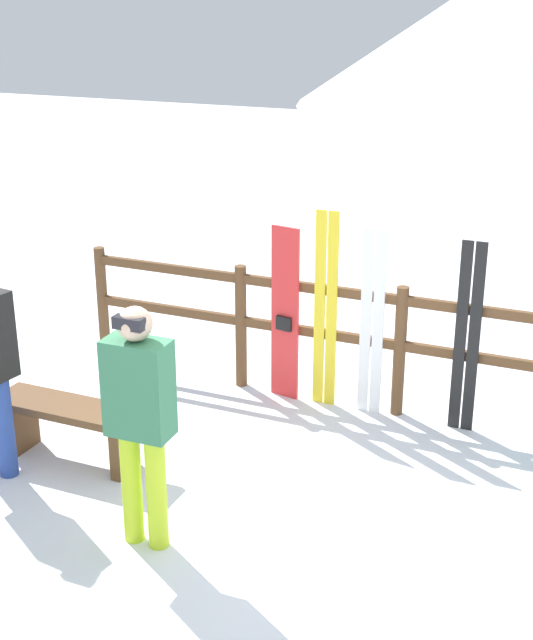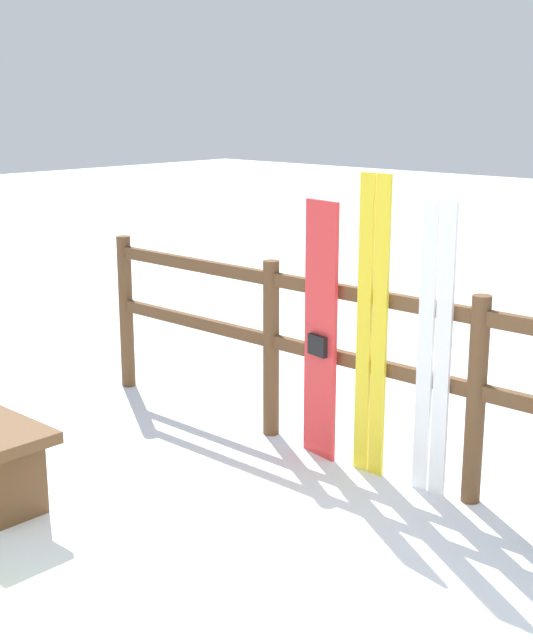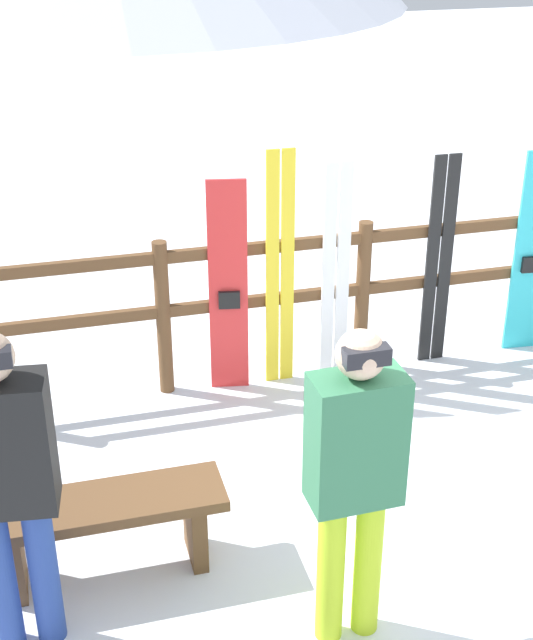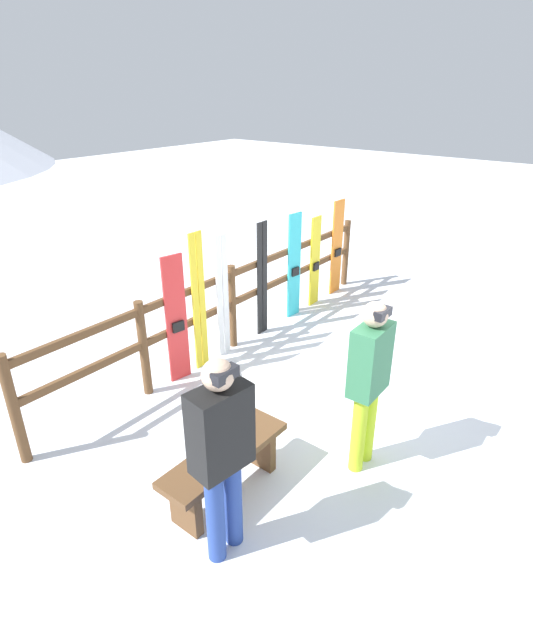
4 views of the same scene
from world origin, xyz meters
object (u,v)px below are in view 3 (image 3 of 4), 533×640
object	(u,v)px
person_plaid_green	(355,469)
person_black	(7,475)
ski_pair_white	(336,272)
ski_pair_yellow	(280,271)
snowboard_red	(228,289)
ski_pair_black	(439,262)
snowboard_cyan	(531,254)
bench	(105,520)

from	to	relation	value
person_plaid_green	person_black	distance (m)	1.49
ski_pair_white	person_black	bearing A→B (deg)	-136.98
ski_pair_yellow	ski_pair_white	distance (m)	0.40
ski_pair_yellow	ski_pair_white	world-z (taller)	ski_pair_yellow
snowboard_red	ski_pair_yellow	distance (m)	0.37
person_black	ski_pair_white	size ratio (longest dim) A/B	1.03
person_black	ski_pair_black	world-z (taller)	person_black
ski_pair_white	snowboard_cyan	size ratio (longest dim) A/B	1.02
bench	person_plaid_green	distance (m)	1.39
ski_pair_black	person_black	bearing A→B (deg)	-145.41
person_plaid_green	ski_pair_white	xyz separation A→B (m)	(0.74, 2.37, -0.15)
person_black	snowboard_cyan	bearing A→B (deg)	28.93
ski_pair_black	snowboard_cyan	world-z (taller)	ski_pair_black
ski_pair_yellow	person_black	bearing A→B (deg)	-131.21
person_black	snowboard_cyan	world-z (taller)	person_black
ski_pair_white	snowboard_red	bearing A→B (deg)	-179.74
ski_pair_white	ski_pair_black	world-z (taller)	ski_pair_white
person_plaid_green	ski_pair_white	distance (m)	2.49
bench	person_black	distance (m)	0.81
ski_pair_yellow	snowboard_red	bearing A→B (deg)	-179.46
person_plaid_green	snowboard_red	bearing A→B (deg)	90.57
snowboard_cyan	ski_pair_black	bearing A→B (deg)	179.73
bench	snowboard_cyan	bearing A→B (deg)	27.02
snowboard_cyan	ski_pair_white	bearing A→B (deg)	179.87
person_plaid_green	snowboard_cyan	distance (m)	3.26
ski_pair_white	ski_pair_black	distance (m)	0.77
bench	ski_pair_yellow	xyz separation A→B (m)	(1.38, 1.68, 0.51)
ski_pair_white	snowboard_cyan	world-z (taller)	ski_pair_white
snowboard_red	ski_pair_black	bearing A→B (deg)	0.13
ski_pair_black	ski_pair_yellow	bearing A→B (deg)	180.00
person_plaid_green	ski_pair_white	world-z (taller)	person_plaid_green
person_black	ski_pair_black	distance (m)	3.59
snowboard_red	snowboard_cyan	xyz separation A→B (m)	(2.26, 0.00, 0.01)
snowboard_red	snowboard_cyan	bearing A→B (deg)	0.00
person_plaid_green	ski_pair_black	size ratio (longest dim) A/B	1.03
person_plaid_green	snowboard_cyan	size ratio (longest dim) A/B	1.04
person_black	ski_pair_yellow	xyz separation A→B (m)	(1.78, 2.04, -0.10)
snowboard_cyan	person_black	bearing A→B (deg)	-151.07
person_black	bench	bearing A→B (deg)	41.97
person_black	snowboard_red	xyz separation A→B (m)	(1.42, 2.03, -0.19)
person_plaid_green	snowboard_red	size ratio (longest dim) A/B	1.06
person_plaid_green	ski_pair_yellow	distance (m)	2.40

